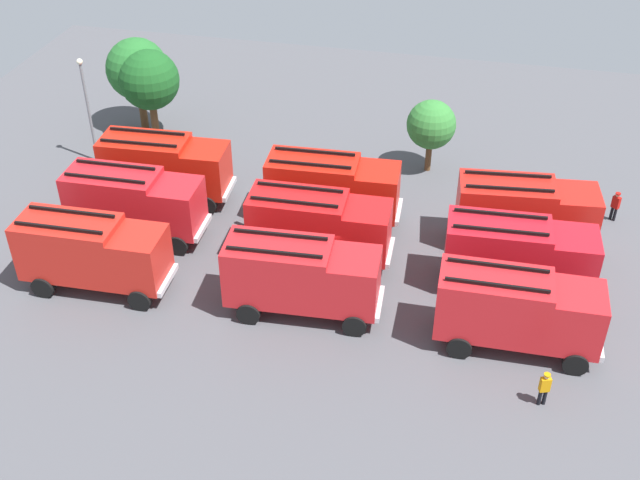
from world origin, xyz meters
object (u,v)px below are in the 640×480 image
tree_2 (431,125)px  fire_truck_7 (332,187)px  fire_truck_8 (525,210)px  fire_truck_6 (165,165)px  lamppost (87,103)px  fire_truck_5 (519,253)px  fire_truck_0 (92,251)px  traffic_cone_1 (253,195)px  firefighter_3 (255,202)px  firefighter_0 (544,387)px  firefighter_2 (615,205)px  fire_truck_1 (301,275)px  fire_truck_4 (318,225)px  traffic_cone_0 (238,228)px  firefighter_1 (248,213)px  tree_0 (137,69)px  tree_1 (149,80)px  fire_truck_3 (134,201)px  fire_truck_2 (517,309)px

tree_2 → fire_truck_7: bearing=-124.1°
fire_truck_8 → tree_2: size_ratio=1.65×
fire_truck_6 → lamppost: size_ratio=1.10×
fire_truck_5 → fire_truck_7: size_ratio=1.00×
fire_truck_8 → fire_truck_0: bearing=-163.8°
traffic_cone_1 → lamppost: lamppost is taller
firefighter_3 → traffic_cone_1: firefighter_3 is taller
firefighter_0 → firefighter_2: firefighter_2 is taller
fire_truck_6 → fire_truck_0: bearing=-95.1°
fire_truck_0 → fire_truck_8: same height
fire_truck_0 → lamppost: lamppost is taller
fire_truck_1 → firefighter_0: bearing=-20.8°
fire_truck_1 → fire_truck_4: (-0.15, 4.12, 0.00)m
traffic_cone_0 → fire_truck_4: bearing=-16.3°
fire_truck_1 → firefighter_1: bearing=122.9°
fire_truck_4 → tree_2: bearing=65.2°
tree_0 → tree_1: tree_0 is taller
traffic_cone_1 → lamppost: 11.46m
fire_truck_4 → firefighter_0: bearing=-36.1°
fire_truck_7 → fire_truck_8: same height
firefighter_0 → traffic_cone_1: bearing=32.7°
fire_truck_8 → tree_0: tree_0 is taller
fire_truck_8 → firefighter_3: size_ratio=4.61×
fire_truck_4 → firefighter_2: bearing=23.9°
fire_truck_0 → fire_truck_3: (0.13, 4.54, 0.00)m
fire_truck_4 → fire_truck_5: (9.77, -0.19, 0.00)m
firefighter_2 → tree_1: tree_1 is taller
tree_1 → fire_truck_0: bearing=-77.8°
fire_truck_0 → firefighter_3: 9.70m
fire_truck_0 → tree_0: size_ratio=1.19×
lamppost → tree_1: bearing=59.0°
traffic_cone_0 → fire_truck_7: bearing=26.7°
firefighter_0 → traffic_cone_0: firefighter_0 is taller
tree_0 → fire_truck_6: bearing=-58.6°
traffic_cone_0 → traffic_cone_1: traffic_cone_1 is taller
fire_truck_0 → firefighter_0: size_ratio=4.29×
tree_1 → traffic_cone_1: (8.38, -5.96, -3.58)m
fire_truck_6 → firefighter_2: size_ratio=4.27×
fire_truck_3 → tree_0: (-4.65, 11.71, 1.94)m
fire_truck_0 → traffic_cone_1: 10.73m
firefighter_3 → firefighter_1: bearing=-25.6°
firefighter_0 → firefighter_2: 15.26m
fire_truck_2 → tree_2: bearing=109.5°
traffic_cone_0 → firefighter_1: bearing=54.4°
fire_truck_0 → fire_truck_4: (9.97, 4.54, 0.00)m
fire_truck_2 → fire_truck_4: 10.71m
fire_truck_1 → firefighter_1: (-4.45, 6.10, -1.23)m
fire_truck_7 → tree_2: bearing=53.2°
firefighter_0 → firefighter_3: 18.83m
firefighter_1 → firefighter_0: bearing=81.6°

